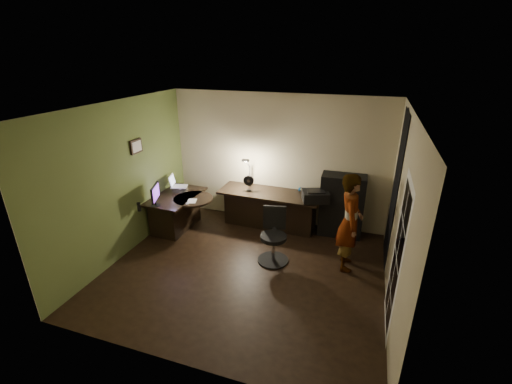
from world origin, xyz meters
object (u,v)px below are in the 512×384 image
(cabinet, at_px, (342,205))
(desk_right, at_px, (269,210))
(office_chair, at_px, (273,237))
(person, at_px, (350,222))
(monitor, at_px, (155,198))
(desk_left, at_px, (177,212))

(cabinet, bearing_deg, desk_right, -175.79)
(office_chair, bearing_deg, cabinet, 41.69)
(cabinet, height_order, person, person)
(monitor, relative_size, office_chair, 0.47)
(desk_left, distance_m, monitor, 0.74)
(monitor, distance_m, office_chair, 2.36)
(desk_left, relative_size, office_chair, 1.31)
(desk_right, bearing_deg, office_chair, -68.66)
(desk_left, height_order, office_chair, office_chair)
(desk_left, distance_m, person, 3.47)
(desk_right, relative_size, cabinet, 1.65)
(monitor, distance_m, person, 3.55)
(cabinet, bearing_deg, monitor, -159.78)
(desk_left, height_order, cabinet, cabinet)
(cabinet, xyz_separation_m, monitor, (-3.32, -1.34, 0.25))
(desk_right, bearing_deg, person, -28.37)
(desk_left, height_order, monitor, monitor)
(office_chair, bearing_deg, person, -0.03)
(person, bearing_deg, monitor, 85.62)
(desk_right, xyz_separation_m, cabinet, (1.43, 0.15, 0.24))
(cabinet, distance_m, monitor, 3.59)
(desk_left, distance_m, cabinet, 3.32)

